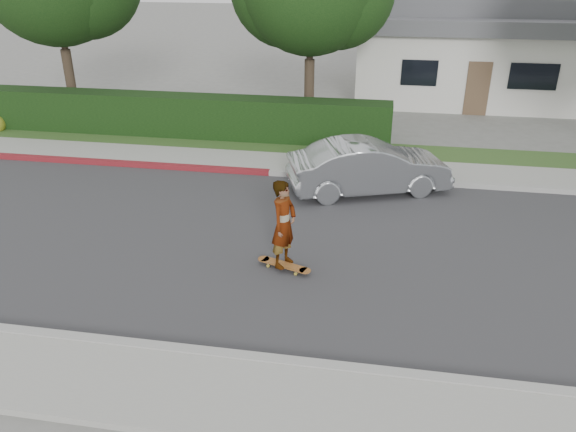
% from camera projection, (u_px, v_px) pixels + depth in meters
% --- Properties ---
extents(ground, '(120.00, 120.00, 0.00)m').
position_uv_depth(ground, '(193.00, 236.00, 13.06)').
color(ground, slate).
rests_on(ground, ground).
extents(road, '(60.00, 8.00, 0.01)m').
position_uv_depth(road, '(193.00, 235.00, 13.06)').
color(road, '#2D2D30').
rests_on(road, ground).
extents(curb_near, '(60.00, 0.20, 0.15)m').
position_uv_depth(curb_near, '(114.00, 343.00, 9.38)').
color(curb_near, '#9E9E99').
rests_on(curb_near, ground).
extents(sidewalk_near, '(60.00, 1.60, 0.12)m').
position_uv_depth(sidewalk_near, '(89.00, 381.00, 8.59)').
color(sidewalk_near, gray).
rests_on(sidewalk_near, ground).
extents(curb_far, '(60.00, 0.20, 0.15)m').
position_uv_depth(curb_far, '(236.00, 171.00, 16.68)').
color(curb_far, '#9E9E99').
rests_on(curb_far, ground).
extents(curb_red_section, '(12.00, 0.21, 0.15)m').
position_uv_depth(curb_red_section, '(80.00, 161.00, 17.43)').
color(curb_red_section, maroon).
rests_on(curb_red_section, ground).
extents(sidewalk_far, '(60.00, 1.60, 0.12)m').
position_uv_depth(sidewalk_far, '(244.00, 161.00, 17.48)').
color(sidewalk_far, gray).
rests_on(sidewalk_far, ground).
extents(planting_strip, '(60.00, 1.60, 0.10)m').
position_uv_depth(planting_strip, '(255.00, 145.00, 18.91)').
color(planting_strip, '#2D4C1E').
rests_on(planting_strip, ground).
extents(hedge, '(15.00, 1.00, 1.50)m').
position_uv_depth(hedge, '(174.00, 116.00, 19.60)').
color(hedge, black).
rests_on(hedge, ground).
extents(house, '(10.60, 8.60, 4.30)m').
position_uv_depth(house, '(474.00, 46.00, 25.18)').
color(house, beige).
rests_on(house, ground).
extents(skateboard, '(1.24, 0.63, 0.11)m').
position_uv_depth(skateboard, '(284.00, 265.00, 11.64)').
color(skateboard, gold).
rests_on(skateboard, ground).
extents(skateboarder, '(0.66, 0.79, 1.86)m').
position_uv_depth(skateboarder, '(284.00, 224.00, 11.23)').
color(skateboarder, white).
rests_on(skateboarder, skateboard).
extents(car_silver, '(4.59, 2.91, 1.43)m').
position_uv_depth(car_silver, '(369.00, 167.00, 15.14)').
color(car_silver, '#A9ADB0').
rests_on(car_silver, ground).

